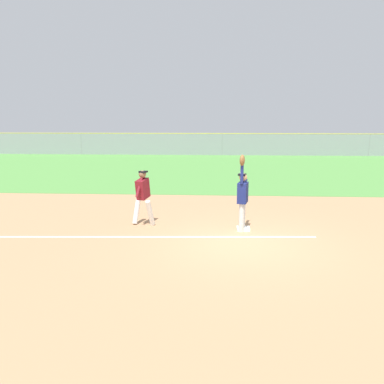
# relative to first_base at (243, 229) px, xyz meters

# --- Properties ---
(ground_plane) EXTENTS (76.70, 76.70, 0.00)m
(ground_plane) POSITION_rel_first_base_xyz_m (-0.15, -1.16, -0.04)
(ground_plane) COLOR tan
(outfield_grass) EXTENTS (50.65, 17.71, 0.01)m
(outfield_grass) POSITION_rel_first_base_xyz_m (-0.15, 13.92, -0.04)
(outfield_grass) COLOR #549342
(outfield_grass) RESTS_ON ground_plane
(chalk_foul_line) EXTENTS (11.99, 0.77, 0.01)m
(chalk_foul_line) POSITION_rel_first_base_xyz_m (-4.00, -0.90, -0.04)
(chalk_foul_line) COLOR white
(chalk_foul_line) RESTS_ON ground_plane
(first_base) EXTENTS (0.38, 0.38, 0.08)m
(first_base) POSITION_rel_first_base_xyz_m (0.00, 0.00, 0.00)
(first_base) COLOR white
(first_base) RESTS_ON ground_plane
(fielder) EXTENTS (0.36, 0.89, 2.28)m
(fielder) POSITION_rel_first_base_xyz_m (-0.05, -0.08, 1.08)
(fielder) COLOR silver
(fielder) RESTS_ON ground_plane
(runner) EXTENTS (0.76, 0.83, 1.72)m
(runner) POSITION_rel_first_base_xyz_m (-3.07, 0.38, 0.96)
(runner) COLOR white
(runner) RESTS_ON ground_plane
(baseball) EXTENTS (0.07, 0.07, 0.07)m
(baseball) POSITION_rel_first_base_xyz_m (-0.10, 0.32, 1.61)
(baseball) COLOR white
(outfield_fence) EXTENTS (50.73, 0.08, 1.93)m
(outfield_fence) POSITION_rel_first_base_xyz_m (-0.15, 22.78, 0.93)
(outfield_fence) COLOR #93999E
(outfield_fence) RESTS_ON ground_plane
(parked_car_red) EXTENTS (4.40, 2.12, 1.25)m
(parked_car_red) POSITION_rel_first_base_xyz_m (-13.44, 26.83, 0.63)
(parked_car_red) COLOR #B21E1E
(parked_car_red) RESTS_ON ground_plane
(parked_car_tan) EXTENTS (4.47, 2.25, 1.25)m
(parked_car_tan) POSITION_rel_first_base_xyz_m (-7.77, 27.03, 0.63)
(parked_car_tan) COLOR tan
(parked_car_tan) RESTS_ON ground_plane
(parked_car_blue) EXTENTS (4.58, 2.49, 1.25)m
(parked_car_blue) POSITION_rel_first_base_xyz_m (-1.52, 26.89, 0.63)
(parked_car_blue) COLOR #23389E
(parked_car_blue) RESTS_ON ground_plane
(parked_car_green) EXTENTS (4.48, 2.27, 1.25)m
(parked_car_green) POSITION_rel_first_base_xyz_m (4.14, 27.46, 0.63)
(parked_car_green) COLOR #1E6B33
(parked_car_green) RESTS_ON ground_plane
(parked_car_silver) EXTENTS (4.56, 2.44, 1.25)m
(parked_car_silver) POSITION_rel_first_base_xyz_m (9.39, 26.89, 0.63)
(parked_car_silver) COLOR #B7B7BC
(parked_car_silver) RESTS_ON ground_plane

